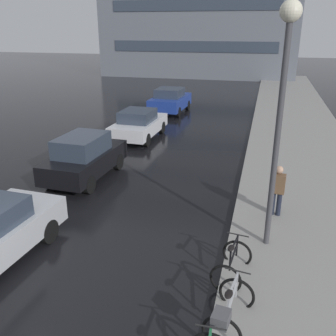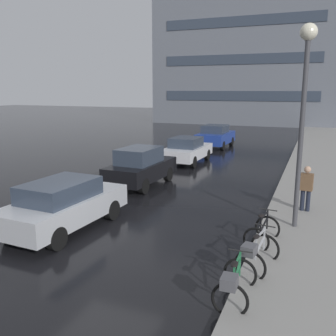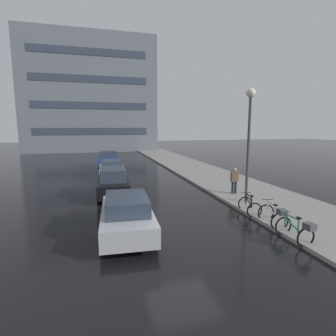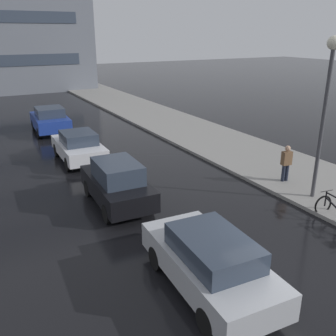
% 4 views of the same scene
% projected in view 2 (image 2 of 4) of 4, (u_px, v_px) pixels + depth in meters
% --- Properties ---
extents(ground_plane, '(140.00, 140.00, 0.00)m').
position_uv_depth(ground_plane, '(104.00, 249.00, 9.85)').
color(ground_plane, black).
extents(bicycle_nearest, '(0.73, 1.40, 0.94)m').
position_uv_depth(bicycle_nearest, '(234.00, 284.00, 7.16)').
color(bicycle_nearest, black).
rests_on(bicycle_nearest, ground).
extents(bicycle_second, '(0.90, 1.48, 0.99)m').
position_uv_depth(bicycle_second, '(256.00, 254.00, 8.43)').
color(bicycle_second, black).
rests_on(bicycle_second, ground).
extents(bicycle_third, '(0.86, 1.19, 0.96)m').
position_uv_depth(bicycle_third, '(262.00, 232.00, 9.97)').
color(bicycle_third, black).
rests_on(bicycle_third, ground).
extents(car_silver, '(2.03, 4.28, 1.52)m').
position_uv_depth(car_silver, '(64.00, 204.00, 11.10)').
color(car_silver, '#B2B5BA').
rests_on(car_silver, ground).
extents(car_black, '(1.87, 3.92, 1.68)m').
position_uv_depth(car_black, '(141.00, 167.00, 16.22)').
color(car_black, black).
rests_on(car_black, ground).
extents(car_white, '(1.94, 4.03, 1.47)m').
position_uv_depth(car_white, '(187.00, 150.00, 21.25)').
color(car_white, silver).
rests_on(car_white, ground).
extents(car_blue, '(2.10, 3.89, 1.61)m').
position_uv_depth(car_blue, '(215.00, 136.00, 26.97)').
color(car_blue, navy).
rests_on(car_blue, ground).
extents(pedestrian, '(0.43, 0.29, 1.66)m').
position_uv_depth(pedestrian, '(306.00, 188.00, 12.39)').
color(pedestrian, '#1E2333').
rests_on(pedestrian, ground).
extents(streetlamp, '(0.47, 0.47, 5.87)m').
position_uv_depth(streetlamp, '(305.00, 89.00, 10.31)').
color(streetlamp, '#424247').
rests_on(streetlamp, ground).
extents(building_facade_main, '(21.24, 7.75, 18.74)m').
position_uv_depth(building_facade_main, '(247.00, 44.00, 44.56)').
color(building_facade_main, slate).
rests_on(building_facade_main, ground).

